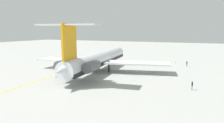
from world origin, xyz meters
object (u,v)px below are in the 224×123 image
ground_crew_portside (192,84)px  safety_cone_wingtip (176,62)px  main_jetliner (97,59)px  ground_crew_near_nose (187,63)px

ground_crew_portside → safety_cone_wingtip: ground_crew_portside is taller
main_jetliner → ground_crew_near_nose: size_ratio=25.63×
main_jetliner → ground_crew_portside: size_ratio=25.16×
ground_crew_portside → safety_cone_wingtip: bearing=-87.4°
ground_crew_near_nose → main_jetliner: bearing=156.1°
main_jetliner → ground_crew_near_nose: 29.68m
main_jetliner → ground_crew_portside: bearing=-115.4°
main_jetliner → ground_crew_portside: 26.51m
ground_crew_near_nose → safety_cone_wingtip: 7.11m
ground_crew_near_nose → ground_crew_portside: (28.52, 3.64, 0.02)m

